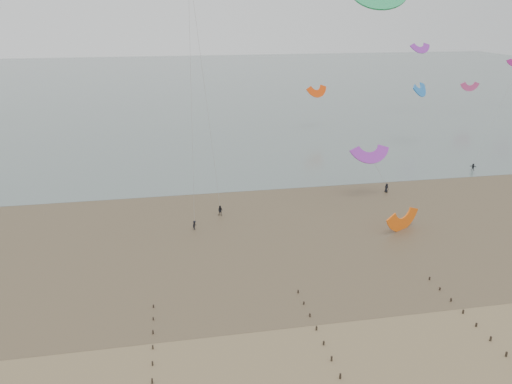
% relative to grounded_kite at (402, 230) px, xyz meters
% --- Properties ---
extents(ground, '(500.00, 500.00, 0.00)m').
position_rel_grounded_kite_xyz_m(ground, '(-25.60, -27.57, 0.00)').
color(ground, brown).
rests_on(ground, ground).
extents(sea_and_shore, '(500.00, 665.00, 0.03)m').
position_rel_grounded_kite_xyz_m(sea_and_shore, '(-29.68, 6.83, 0.01)').
color(sea_and_shore, '#475654').
rests_on(sea_and_shore, ground).
extents(kitesurfers, '(139.12, 23.21, 1.85)m').
position_rel_grounded_kite_xyz_m(kitesurfers, '(-7.06, 17.13, 0.86)').
color(kitesurfers, black).
rests_on(kitesurfers, ground).
extents(grounded_kite, '(8.19, 7.58, 3.61)m').
position_rel_grounded_kite_xyz_m(grounded_kite, '(0.00, 0.00, 0.00)').
color(grounded_kite, '#FF6210').
rests_on(grounded_kite, ground).
extents(kites_airborne, '(224.15, 112.85, 38.32)m').
position_rel_grounded_kite_xyz_m(kites_airborne, '(-37.54, 56.69, 22.61)').
color(kites_airborne, '#0D9FAA').
rests_on(kites_airborne, ground).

